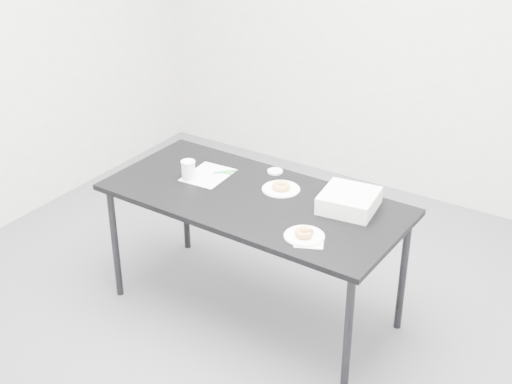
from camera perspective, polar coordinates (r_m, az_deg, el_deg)
The scene contains 14 objects.
floor at distance 4.19m, azimuth -1.23°, elevation -9.99°, with size 4.00×4.00×0.00m, color #545459.
wall_back at distance 5.24m, azimuth 11.21°, elevation 13.80°, with size 4.00×0.02×2.70m, color silver.
table at distance 3.87m, azimuth -0.17°, elevation -1.13°, with size 1.67×0.82×0.75m.
scorecard at distance 4.09m, azimuth -3.85°, elevation 1.37°, with size 0.22×0.28×0.00m, color white.
logo_patch at distance 4.11m, azimuth -2.20°, elevation 1.58°, with size 0.05×0.05×0.00m, color green.
pen at distance 4.11m, azimuth -2.51°, elevation 1.64°, with size 0.01×0.01×0.13m, color #0B7D57.
napkin at distance 3.46m, azimuth 4.28°, elevation -3.92°, with size 0.14×0.14×0.00m, color white.
plate_near at distance 3.49m, azimuth 3.88°, elevation -3.53°, with size 0.20×0.20×0.01m, color white.
donut_near at distance 3.48m, azimuth 3.89°, elevation -3.27°, with size 0.09×0.09×0.03m, color #C8883F.
plate_far at distance 3.92m, azimuth 2.01°, elevation 0.23°, with size 0.21×0.21×0.01m, color white.
donut_far at distance 3.91m, azimuth 2.02°, elevation 0.48°, with size 0.10×0.10×0.03m, color #C8883F.
coffee_cup at distance 4.03m, azimuth -5.43°, elevation 1.75°, with size 0.08×0.08×0.11m, color white.
cup_lid at distance 4.11m, azimuth 1.54°, elevation 1.66°, with size 0.09×0.09×0.01m, color white.
bakery_box at distance 3.74m, azimuth 7.45°, elevation -0.69°, with size 0.28×0.28×0.09m, color white.
Camera 1 is at (1.86, -2.75, 2.56)m, focal length 50.00 mm.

